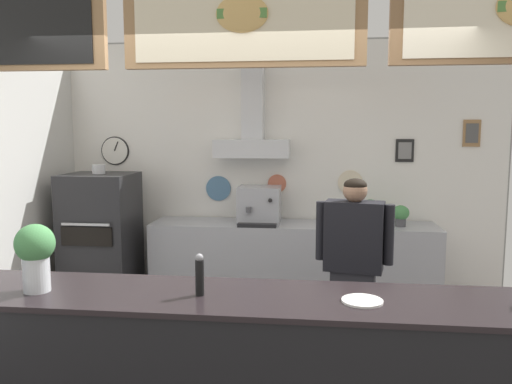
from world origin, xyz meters
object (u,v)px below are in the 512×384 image
(pizza_oven, at_px, (101,240))
(potted_sage, at_px, (370,211))
(pepper_grinder, at_px, (200,275))
(condiment_plate, at_px, (362,301))
(potted_thyme, at_px, (401,214))
(basil_vase, at_px, (35,255))
(espresso_machine, at_px, (259,205))
(shop_worker, at_px, (353,271))

(pizza_oven, xyz_separation_m, potted_sage, (2.95, 0.28, 0.34))
(pepper_grinder, bearing_deg, condiment_plate, -0.59)
(potted_thyme, bearing_deg, pepper_grinder, -117.54)
(condiment_plate, relative_size, basil_vase, 0.57)
(pizza_oven, distance_m, espresso_machine, 1.79)
(pizza_oven, bearing_deg, potted_sage, 5.44)
(potted_thyme, height_order, pepper_grinder, pepper_grinder)
(potted_sage, bearing_deg, pepper_grinder, -112.10)
(espresso_machine, xyz_separation_m, pepper_grinder, (-0.00, -2.93, 0.06))
(pizza_oven, xyz_separation_m, potted_thyme, (3.26, 0.22, 0.31))
(pizza_oven, height_order, potted_sage, pizza_oven)
(espresso_machine, distance_m, basil_vase, 3.10)
(potted_thyme, xyz_separation_m, pepper_grinder, (-1.52, -2.92, 0.13))
(potted_sage, relative_size, basil_vase, 0.74)
(pizza_oven, relative_size, condiment_plate, 7.39)
(espresso_machine, bearing_deg, potted_thyme, -0.23)
(potted_sage, height_order, pepper_grinder, pepper_grinder)
(pizza_oven, bearing_deg, condiment_plate, -46.25)
(pizza_oven, distance_m, condiment_plate, 3.77)
(shop_worker, distance_m, condiment_plate, 1.44)
(potted_sage, height_order, condiment_plate, potted_sage)
(condiment_plate, relative_size, pepper_grinder, 0.93)
(pepper_grinder, bearing_deg, shop_worker, 56.89)
(potted_thyme, height_order, condiment_plate, potted_thyme)
(shop_worker, xyz_separation_m, basil_vase, (-1.82, -1.45, 0.44))
(pepper_grinder, bearing_deg, potted_sage, 67.90)
(potted_thyme, distance_m, pepper_grinder, 3.30)
(potted_thyme, xyz_separation_m, potted_sage, (-0.31, 0.06, 0.02))
(shop_worker, relative_size, potted_sage, 5.70)
(shop_worker, distance_m, potted_thyme, 1.64)
(condiment_plate, xyz_separation_m, pepper_grinder, (-0.86, 0.01, 0.11))
(condiment_plate, bearing_deg, espresso_machine, 106.30)
(espresso_machine, height_order, potted_thyme, espresso_machine)
(potted_thyme, relative_size, condiment_plate, 1.07)
(potted_sage, height_order, basil_vase, basil_vase)
(shop_worker, height_order, espresso_machine, shop_worker)
(espresso_machine, relative_size, pepper_grinder, 2.06)
(potted_thyme, distance_m, basil_vase, 3.83)
(condiment_plate, height_order, pepper_grinder, pepper_grinder)
(potted_thyme, bearing_deg, pizza_oven, -176.18)
(shop_worker, distance_m, espresso_machine, 1.80)
(pizza_oven, height_order, espresso_machine, pizza_oven)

